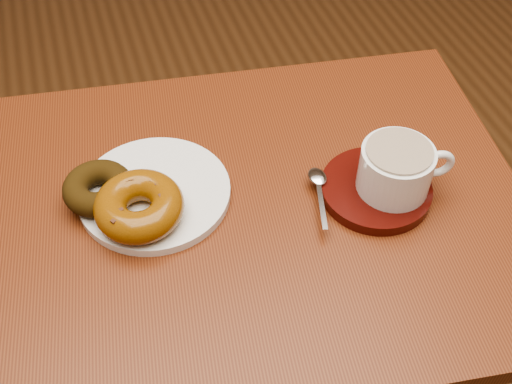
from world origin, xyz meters
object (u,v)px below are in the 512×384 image
object	(u,v)px
cafe_table	(243,257)
donut_plate	(155,193)
saucer	(376,189)
coffee_cup	(397,168)

from	to	relation	value
cafe_table	donut_plate	distance (m)	0.17
cafe_table	donut_plate	bearing A→B (deg)	161.29
cafe_table	saucer	bearing A→B (deg)	-3.41
donut_plate	saucer	size ratio (longest dim) A/B	1.37
cafe_table	donut_plate	world-z (taller)	donut_plate
cafe_table	saucer	world-z (taller)	saucer
donut_plate	coffee_cup	size ratio (longest dim) A/B	1.62
donut_plate	saucer	distance (m)	0.29
donut_plate	coffee_cup	xyz separation A→B (m)	(0.30, -0.09, 0.04)
saucer	donut_plate	bearing A→B (deg)	163.35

